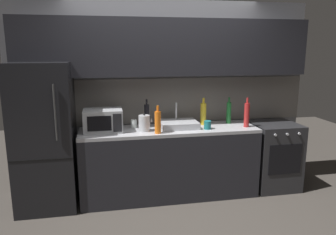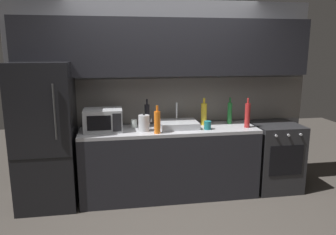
{
  "view_description": "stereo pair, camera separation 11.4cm",
  "coord_description": "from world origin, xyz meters",
  "px_view_note": "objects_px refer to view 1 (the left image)",
  "views": [
    {
      "loc": [
        -0.78,
        -3.01,
        1.89
      ],
      "look_at": [
        -0.02,
        0.9,
        1.04
      ],
      "focal_mm": 34.8,
      "sensor_mm": 36.0,
      "label": 1
    },
    {
      "loc": [
        -0.67,
        -3.03,
        1.89
      ],
      "look_at": [
        -0.02,
        0.9,
        1.04
      ],
      "focal_mm": 34.8,
      "sensor_mm": 36.0,
      "label": 2
    }
  ],
  "objects_px": {
    "microwave": "(103,120)",
    "wine_bottle_orange": "(158,122)",
    "mug_teal": "(207,125)",
    "refrigerator": "(45,137)",
    "wine_bottle_dark": "(147,115)",
    "kettle": "(144,123)",
    "oven_range": "(273,155)",
    "wine_bottle_red": "(247,115)",
    "wine_bottle_yellow": "(203,114)",
    "mug_clear": "(134,124)",
    "wine_bottle_green": "(229,112)"
  },
  "relations": [
    {
      "from": "microwave",
      "to": "refrigerator",
      "type": "bearing_deg",
      "value": -178.45
    },
    {
      "from": "oven_range",
      "to": "wine_bottle_dark",
      "type": "height_order",
      "value": "wine_bottle_dark"
    },
    {
      "from": "kettle",
      "to": "mug_clear",
      "type": "relative_size",
      "value": 2.1
    },
    {
      "from": "refrigerator",
      "to": "oven_range",
      "type": "bearing_deg",
      "value": -0.02
    },
    {
      "from": "wine_bottle_green",
      "to": "mug_clear",
      "type": "bearing_deg",
      "value": -179.48
    },
    {
      "from": "mug_teal",
      "to": "refrigerator",
      "type": "bearing_deg",
      "value": 176.36
    },
    {
      "from": "microwave",
      "to": "wine_bottle_orange",
      "type": "distance_m",
      "value": 0.68
    },
    {
      "from": "mug_clear",
      "to": "wine_bottle_dark",
      "type": "bearing_deg",
      "value": 18.35
    },
    {
      "from": "oven_range",
      "to": "wine_bottle_red",
      "type": "relative_size",
      "value": 2.38
    },
    {
      "from": "kettle",
      "to": "wine_bottle_dark",
      "type": "distance_m",
      "value": 0.26
    },
    {
      "from": "wine_bottle_yellow",
      "to": "wine_bottle_green",
      "type": "bearing_deg",
      "value": 0.9
    },
    {
      "from": "microwave",
      "to": "wine_bottle_orange",
      "type": "relative_size",
      "value": 1.38
    },
    {
      "from": "oven_range",
      "to": "mug_teal",
      "type": "relative_size",
      "value": 8.55
    },
    {
      "from": "kettle",
      "to": "oven_range",
      "type": "bearing_deg",
      "value": 2.35
    },
    {
      "from": "oven_range",
      "to": "refrigerator",
      "type": "bearing_deg",
      "value": 179.98
    },
    {
      "from": "wine_bottle_dark",
      "to": "kettle",
      "type": "bearing_deg",
      "value": -104.14
    },
    {
      "from": "wine_bottle_red",
      "to": "mug_teal",
      "type": "height_order",
      "value": "wine_bottle_red"
    },
    {
      "from": "wine_bottle_orange",
      "to": "mug_clear",
      "type": "bearing_deg",
      "value": 127.78
    },
    {
      "from": "wine_bottle_red",
      "to": "mug_teal",
      "type": "bearing_deg",
      "value": -178.08
    },
    {
      "from": "wine_bottle_yellow",
      "to": "mug_clear",
      "type": "bearing_deg",
      "value": -179.62
    },
    {
      "from": "kettle",
      "to": "mug_teal",
      "type": "bearing_deg",
      "value": -3.64
    },
    {
      "from": "wine_bottle_dark",
      "to": "wine_bottle_orange",
      "type": "xyz_separation_m",
      "value": [
        0.08,
        -0.39,
        -0.01
      ]
    },
    {
      "from": "oven_range",
      "to": "wine_bottle_orange",
      "type": "bearing_deg",
      "value": -172.64
    },
    {
      "from": "wine_bottle_dark",
      "to": "wine_bottle_red",
      "type": "bearing_deg",
      "value": -12.63
    },
    {
      "from": "refrigerator",
      "to": "wine_bottle_dark",
      "type": "xyz_separation_m",
      "value": [
        1.23,
        0.17,
        0.18
      ]
    },
    {
      "from": "microwave",
      "to": "mug_teal",
      "type": "xyz_separation_m",
      "value": [
        1.28,
        -0.14,
        -0.08
      ]
    },
    {
      "from": "oven_range",
      "to": "wine_bottle_green",
      "type": "distance_m",
      "value": 0.87
    },
    {
      "from": "oven_range",
      "to": "kettle",
      "type": "height_order",
      "value": "kettle"
    },
    {
      "from": "kettle",
      "to": "wine_bottle_dark",
      "type": "xyz_separation_m",
      "value": [
        0.06,
        0.25,
        0.05
      ]
    },
    {
      "from": "wine_bottle_orange",
      "to": "mug_teal",
      "type": "distance_m",
      "value": 0.65
    },
    {
      "from": "microwave",
      "to": "wine_bottle_orange",
      "type": "height_order",
      "value": "wine_bottle_orange"
    },
    {
      "from": "wine_bottle_yellow",
      "to": "kettle",
      "type": "bearing_deg",
      "value": -166.3
    },
    {
      "from": "microwave",
      "to": "wine_bottle_yellow",
      "type": "distance_m",
      "value": 1.3
    },
    {
      "from": "kettle",
      "to": "wine_bottle_green",
      "type": "height_order",
      "value": "wine_bottle_green"
    },
    {
      "from": "microwave",
      "to": "kettle",
      "type": "xyz_separation_m",
      "value": [
        0.49,
        -0.09,
        -0.04
      ]
    },
    {
      "from": "wine_bottle_red",
      "to": "wine_bottle_dark",
      "type": "bearing_deg",
      "value": 167.37
    },
    {
      "from": "wine_bottle_green",
      "to": "wine_bottle_dark",
      "type": "distance_m",
      "value": 1.1
    },
    {
      "from": "wine_bottle_green",
      "to": "mug_teal",
      "type": "bearing_deg",
      "value": -146.16
    },
    {
      "from": "wine_bottle_dark",
      "to": "mug_teal",
      "type": "relative_size",
      "value": 3.36
    },
    {
      "from": "wine_bottle_red",
      "to": "wine_bottle_orange",
      "type": "bearing_deg",
      "value": -174.82
    },
    {
      "from": "microwave",
      "to": "wine_bottle_red",
      "type": "relative_size",
      "value": 1.22
    },
    {
      "from": "wine_bottle_green",
      "to": "wine_bottle_dark",
      "type": "height_order",
      "value": "same"
    },
    {
      "from": "wine_bottle_yellow",
      "to": "wine_bottle_dark",
      "type": "bearing_deg",
      "value": 176.03
    },
    {
      "from": "kettle",
      "to": "wine_bottle_yellow",
      "type": "bearing_deg",
      "value": 13.7
    },
    {
      "from": "wine_bottle_yellow",
      "to": "mug_clear",
      "type": "distance_m",
      "value": 0.92
    },
    {
      "from": "mug_clear",
      "to": "wine_bottle_green",
      "type": "bearing_deg",
      "value": 0.52
    },
    {
      "from": "oven_range",
      "to": "mug_teal",
      "type": "bearing_deg",
      "value": -172.94
    },
    {
      "from": "wine_bottle_orange",
      "to": "wine_bottle_yellow",
      "type": "bearing_deg",
      "value": 26.84
    },
    {
      "from": "refrigerator",
      "to": "mug_clear",
      "type": "distance_m",
      "value": 1.07
    },
    {
      "from": "wine_bottle_green",
      "to": "wine_bottle_red",
      "type": "relative_size",
      "value": 0.94
    }
  ]
}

